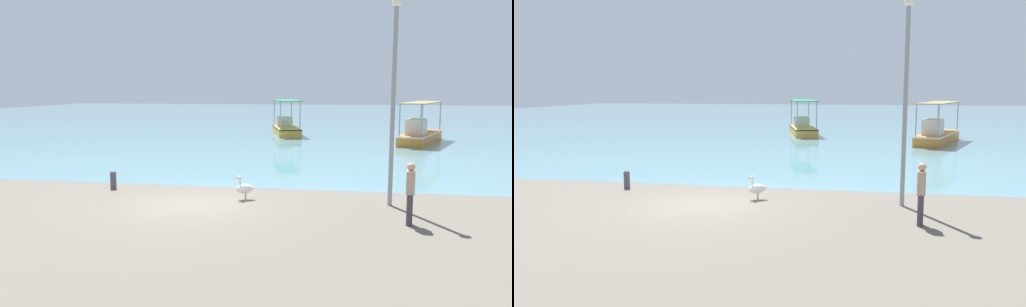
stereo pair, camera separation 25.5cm
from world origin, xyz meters
TOP-DOWN VIEW (x-y plane):
  - ground at (0.00, 0.00)m, footprint 120.00×120.00m
  - harbor_water at (0.00, 48.00)m, footprint 110.00×90.00m
  - fishing_boat_far_right at (0.26, 24.24)m, footprint 2.91×5.74m
  - fishing_boat_outer at (9.70, 19.59)m, footprint 3.82×6.98m
  - pelican at (1.51, 1.13)m, footprint 0.76×0.50m
  - lamp_post at (6.14, 1.10)m, footprint 0.28×0.28m
  - mooring_bollard at (-3.54, 2.06)m, footprint 0.23×0.23m
  - fisherman_standing at (6.45, -1.13)m, footprint 0.26×0.42m

SIDE VIEW (x-z plane):
  - ground at x=0.00m, z-range 0.00..0.00m
  - harbor_water at x=0.00m, z-range 0.00..0.00m
  - mooring_bollard at x=-3.54m, z-range 0.02..0.68m
  - pelican at x=1.51m, z-range -0.02..0.78m
  - fishing_boat_far_right at x=0.26m, z-range -0.77..1.90m
  - fishing_boat_outer at x=9.70m, z-range -0.72..1.97m
  - fisherman_standing at x=6.45m, z-range 0.06..1.75m
  - lamp_post at x=6.14m, z-range 0.36..6.67m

